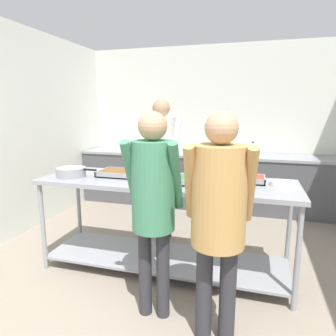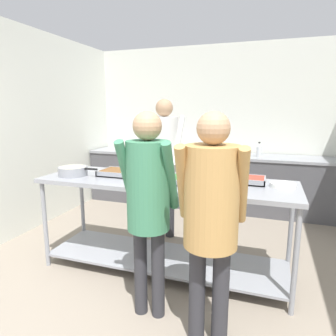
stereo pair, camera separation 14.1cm
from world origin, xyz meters
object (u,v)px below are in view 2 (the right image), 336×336
Objects in this scene: serving_tray_vegetables at (182,180)px; water_bottle at (259,150)px; serving_tray_greens at (239,179)px; guest_serving_left at (148,194)px; sauce_pan at (73,171)px; broccoli_bowl at (150,175)px; guest_serving_right at (211,208)px; serving_tray_roast at (121,173)px; plate_stack at (283,185)px; cook_behind_counter at (164,153)px.

water_bottle is (0.60, 2.11, 0.03)m from serving_tray_vegetables.
water_bottle reaches higher than serving_tray_greens.
serving_tray_greens is at bearing 54.98° from guest_serving_left.
sauce_pan is at bearing -176.82° from serving_tray_vegetables.
broccoli_bowl is 1.14m from guest_serving_right.
sauce_pan is 0.27× the size of guest_serving_right.
serving_tray_roast is 2.38m from water_bottle.
broccoli_bowl is 2.24m from water_bottle.
serving_tray_roast is (0.46, 0.17, -0.02)m from sauce_pan.
water_bottle reaches higher than sauce_pan.
plate_stack is at bearing 5.72° from sauce_pan.
serving_tray_vegetables is 0.29× the size of guest_serving_right.
sauce_pan is at bearing 152.34° from guest_serving_left.
serving_tray_roast is 1.84× the size of plate_stack.
guest_serving_right is 1.83m from cook_behind_counter.
broccoli_bowl is at bearing -115.34° from water_bottle.
guest_serving_right is at bearing -38.00° from serving_tray_roast.
serving_tray_roast is at bearing -106.70° from cook_behind_counter.
guest_serving_right reaches higher than serving_tray_vegetables.
serving_tray_greens is at bearing 9.16° from sauce_pan.
plate_stack is (1.58, 0.03, -0.01)m from serving_tray_roast.
serving_tray_vegetables is (0.36, -0.08, -0.01)m from broccoli_bowl.
serving_tray_greens is 1.01m from guest_serving_left.
water_bottle is at bearing 49.66° from cook_behind_counter.
guest_serving_right is at bearing -47.23° from broccoli_bowl.
cook_behind_counter is at bearing 119.09° from guest_serving_right.
broccoli_bowl is at bearing 111.67° from guest_serving_left.
sauce_pan is 1.13m from cook_behind_counter.
sauce_pan is 2.79m from water_bottle.
broccoli_bowl is 0.40× the size of serving_tray_greens.
water_bottle reaches higher than serving_tray_roast.
serving_tray_greens is at bearing 4.43° from serving_tray_roast.
guest_serving_right is at bearing -93.67° from water_bottle.
broccoli_bowl is at bearing -4.93° from serving_tray_roast.
guest_serving_left is 2.82m from water_bottle.
broccoli_bowl is at bearing -81.44° from cook_behind_counter.
plate_stack is at bearing 2.70° from broccoli_bowl.
plate_stack is at bearing 38.54° from guest_serving_left.
serving_tray_roast is 0.34m from broccoli_bowl.
guest_serving_right is at bearing -15.00° from guest_serving_left.
serving_tray_vegetables is (1.15, 0.06, -0.02)m from sauce_pan.
serving_tray_roast is 0.26× the size of guest_serving_left.
guest_serving_right reaches higher than water_bottle.
broccoli_bowl is 0.85× the size of plate_stack.
guest_serving_right is at bearing -23.90° from sauce_pan.
plate_stack is 0.13× the size of cook_behind_counter.
guest_serving_right is (0.50, -0.13, -0.01)m from guest_serving_left.
sauce_pan is 1.67m from serving_tray_greens.
serving_tray_roast and serving_tray_vegetables have the same top height.
serving_tray_roast is at bearing -175.57° from serving_tray_greens.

